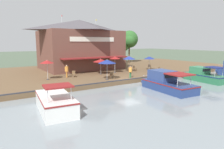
# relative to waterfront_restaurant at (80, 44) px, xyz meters

# --- Properties ---
(ground_plane) EXTENTS (220.00, 220.00, 0.00)m
(ground_plane) POSITION_rel_waterfront_restaurant_xyz_m (13.75, 0.41, -4.95)
(ground_plane) COLOR #4C5B47
(quay_deck) EXTENTS (22.00, 56.00, 0.60)m
(quay_deck) POSITION_rel_waterfront_restaurant_xyz_m (2.75, 0.41, -4.65)
(quay_deck) COLOR brown
(quay_deck) RESTS_ON ground
(quay_edge_fender) EXTENTS (0.20, 50.40, 0.10)m
(quay_edge_fender) POSITION_rel_waterfront_restaurant_xyz_m (13.65, 0.41, -4.30)
(quay_edge_fender) COLOR #2D2D33
(quay_edge_fender) RESTS_ON quay_deck
(waterfront_restaurant) EXTENTS (12.02, 13.53, 9.15)m
(waterfront_restaurant) POSITION_rel_waterfront_restaurant_xyz_m (0.00, 0.00, 0.00)
(waterfront_restaurant) COLOR brown
(waterfront_restaurant) RESTS_ON quay_deck
(patio_umbrella_by_entrance) EXTENTS (1.72, 1.72, 2.53)m
(patio_umbrella_by_entrance) POSITION_rel_waterfront_restaurant_xyz_m (7.89, 2.17, -2.05)
(patio_umbrella_by_entrance) COLOR #B7B7B7
(patio_umbrella_by_entrance) RESTS_ON quay_deck
(patio_umbrella_near_quay_edge) EXTENTS (2.27, 2.27, 2.28)m
(patio_umbrella_near_quay_edge) POSITION_rel_waterfront_restaurant_xyz_m (7.91, -0.36, -2.32)
(patio_umbrella_near_quay_edge) COLOR #B7B7B7
(patio_umbrella_near_quay_edge) RESTS_ON quay_deck
(patio_umbrella_far_corner) EXTENTS (1.73, 1.73, 2.50)m
(patio_umbrella_far_corner) POSITION_rel_waterfront_restaurant_xyz_m (8.02, -8.15, -2.09)
(patio_umbrella_far_corner) COLOR #B7B7B7
(patio_umbrella_far_corner) RESTS_ON quay_deck
(patio_umbrella_mid_patio_left) EXTENTS (2.26, 2.26, 2.56)m
(patio_umbrella_mid_patio_left) POSITION_rel_waterfront_restaurant_xyz_m (12.12, -1.87, -2.06)
(patio_umbrella_mid_patio_left) COLOR #B7B7B7
(patio_umbrella_mid_patio_left) RESTS_ON quay_deck
(patio_umbrella_mid_patio_right) EXTENTS (1.82, 1.82, 2.36)m
(patio_umbrella_mid_patio_right) POSITION_rel_waterfront_restaurant_xyz_m (8.62, 8.66, -2.25)
(patio_umbrella_mid_patio_right) COLOR #B7B7B7
(patio_umbrella_mid_patio_right) RESTS_ON quay_deck
(patio_umbrella_back_row) EXTENTS (2.00, 2.00, 2.51)m
(patio_umbrella_back_row) POSITION_rel_waterfront_restaurant_xyz_m (7.96, 4.86, -2.13)
(patio_umbrella_back_row) COLOR #B7B7B7
(patio_umbrella_back_row) RESTS_ON quay_deck
(cafe_chair_mid_patio) EXTENTS (0.46, 0.46, 0.85)m
(cafe_chair_mid_patio) POSITION_rel_waterfront_restaurant_xyz_m (11.58, 8.08, -3.87)
(cafe_chair_mid_patio) COLOR brown
(cafe_chair_mid_patio) RESTS_ON quay_deck
(cafe_chair_far_corner_seat) EXTENTS (0.51, 0.51, 0.85)m
(cafe_chair_far_corner_seat) POSITION_rel_waterfront_restaurant_xyz_m (8.08, -4.67, -3.87)
(cafe_chair_far_corner_seat) COLOR brown
(cafe_chair_far_corner_seat) RESTS_ON quay_deck
(cafe_chair_beside_entrance) EXTENTS (0.55, 0.55, 0.85)m
(cafe_chair_beside_entrance) POSITION_rel_waterfront_restaurant_xyz_m (11.95, -1.04, -3.87)
(cafe_chair_beside_entrance) COLOR brown
(cafe_chair_beside_entrance) RESTS_ON quay_deck
(cafe_chair_facing_river) EXTENTS (0.58, 0.58, 0.85)m
(cafe_chair_facing_river) POSITION_rel_waterfront_restaurant_xyz_m (8.00, 9.34, -3.87)
(cafe_chair_facing_river) COLOR brown
(cafe_chair_facing_river) RESTS_ON quay_deck
(cafe_chair_under_first_umbrella) EXTENTS (0.59, 0.59, 0.85)m
(cafe_chair_under_first_umbrella) POSITION_rel_waterfront_restaurant_xyz_m (8.16, 5.87, -3.87)
(cafe_chair_under_first_umbrella) COLOR brown
(cafe_chair_under_first_umbrella) RESTS_ON quay_deck
(person_mid_patio) EXTENTS (0.47, 0.47, 1.67)m
(person_mid_patio) POSITION_rel_waterfront_restaurant_xyz_m (7.80, -5.56, -3.31)
(person_mid_patio) COLOR orange
(person_mid_patio) RESTS_ON quay_deck
(person_near_entrance) EXTENTS (0.45, 0.45, 1.59)m
(person_near_entrance) POSITION_rel_waterfront_restaurant_xyz_m (12.75, 1.34, -3.37)
(person_near_entrance) COLOR #337547
(person_near_entrance) RESTS_ON quay_deck
(motorboat_mid_row) EXTENTS (6.55, 2.76, 2.07)m
(motorboat_mid_row) POSITION_rel_waterfront_restaurant_xyz_m (17.43, 9.97, -4.18)
(motorboat_mid_row) COLOR #287047
(motorboat_mid_row) RESTS_ON river_water
(motorboat_distant_upstream) EXTENTS (6.18, 2.86, 2.23)m
(motorboat_distant_upstream) POSITION_rel_waterfront_restaurant_xyz_m (18.14, -10.50, -4.21)
(motorboat_distant_upstream) COLOR white
(motorboat_distant_upstream) RESTS_ON river_water
(motorboat_outer_channel) EXTENTS (7.29, 3.18, 2.09)m
(motorboat_outer_channel) POSITION_rel_waterfront_restaurant_xyz_m (18.23, 1.76, -4.10)
(motorboat_outer_channel) COLOR navy
(motorboat_outer_channel) RESTS_ON river_water
(tree_behind_restaurant) EXTENTS (4.21, 4.01, 7.39)m
(tree_behind_restaurant) POSITION_rel_waterfront_restaurant_xyz_m (-3.84, 14.12, 0.92)
(tree_behind_restaurant) COLOR brown
(tree_behind_restaurant) RESTS_ON quay_deck
(tree_upstream_bank) EXTENTS (5.04, 4.80, 7.11)m
(tree_upstream_bank) POSITION_rel_waterfront_restaurant_xyz_m (-5.32, 12.71, 0.23)
(tree_upstream_bank) COLOR brown
(tree_upstream_bank) RESTS_ON quay_deck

